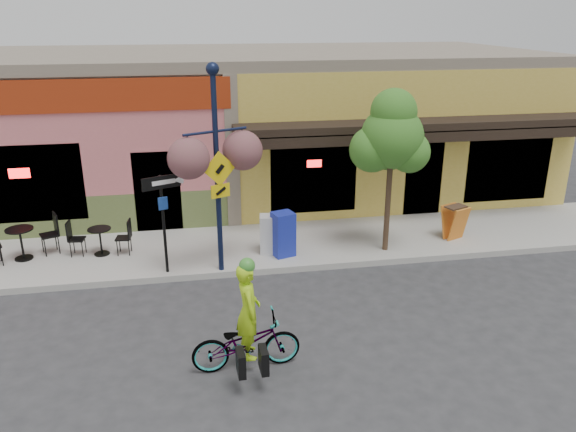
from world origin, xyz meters
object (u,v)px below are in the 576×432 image
(bicycle, at_px, (246,343))
(cyclist_rider, at_px, (249,324))
(lamp_post, at_px, (217,172))
(newspaper_box_grey, at_px, (269,234))
(building, at_px, (252,121))
(newspaper_box_blue, at_px, (283,234))
(one_way_sign, at_px, (164,225))
(street_tree, at_px, (390,172))

(bicycle, relative_size, cyclist_rider, 1.10)
(lamp_post, height_order, newspaper_box_grey, lamp_post)
(building, height_order, newspaper_box_blue, building)
(bicycle, distance_m, newspaper_box_blue, 4.38)
(one_way_sign, bearing_deg, street_tree, -18.76)
(bicycle, bearing_deg, lamp_post, 0.52)
(building, distance_m, lamp_post, 7.03)
(one_way_sign, bearing_deg, building, 45.29)
(newspaper_box_blue, bearing_deg, one_way_sign, 172.59)
(bicycle, bearing_deg, newspaper_box_blue, -20.23)
(building, bearing_deg, cyclist_rider, -97.19)
(lamp_post, xyz_separation_m, one_way_sign, (-1.21, 0.09, -1.17))
(cyclist_rider, xyz_separation_m, one_way_sign, (-1.44, 3.71, 0.45))
(cyclist_rider, bearing_deg, lamp_post, 1.31)
(building, distance_m, bicycle, 10.70)
(building, relative_size, newspaper_box_grey, 19.22)
(bicycle, relative_size, newspaper_box_grey, 1.93)
(building, bearing_deg, one_way_sign, -112.22)
(lamp_post, xyz_separation_m, newspaper_box_grey, (1.22, 0.77, -1.82))
(newspaper_box_grey, xyz_separation_m, street_tree, (2.84, -0.33, 1.51))
(building, height_order, cyclist_rider, building)
(bicycle, bearing_deg, building, -9.85)
(newspaper_box_grey, bearing_deg, cyclist_rider, -94.95)
(one_way_sign, relative_size, newspaper_box_grey, 2.38)
(building, bearing_deg, lamp_post, -102.77)
(newspaper_box_blue, bearing_deg, newspaper_box_grey, 127.69)
(lamp_post, bearing_deg, newspaper_box_grey, 8.57)
(cyclist_rider, height_order, newspaper_box_grey, cyclist_rider)
(newspaper_box_blue, bearing_deg, cyclist_rider, -124.09)
(newspaper_box_grey, bearing_deg, bicycle, -95.57)
(lamp_post, xyz_separation_m, street_tree, (4.05, 0.44, -0.31))
(newspaper_box_grey, relative_size, street_tree, 0.24)
(cyclist_rider, bearing_deg, one_way_sign, 18.83)
(newspaper_box_blue, relative_size, street_tree, 0.27)
(building, relative_size, lamp_post, 3.97)
(one_way_sign, distance_m, street_tree, 5.34)
(building, bearing_deg, newspaper_box_blue, -90.27)
(bicycle, distance_m, cyclist_rider, 0.35)
(street_tree, bearing_deg, newspaper_box_grey, 173.37)
(building, distance_m, newspaper_box_blue, 6.49)
(building, xyz_separation_m, one_way_sign, (-2.76, -6.76, -0.97))
(cyclist_rider, distance_m, lamp_post, 3.96)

